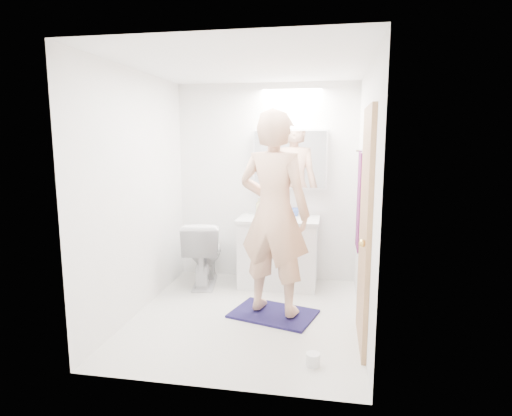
% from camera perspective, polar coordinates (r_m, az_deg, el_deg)
% --- Properties ---
extents(floor, '(2.50, 2.50, 0.00)m').
position_cam_1_polar(floor, '(4.35, -1.27, -14.31)').
color(floor, silver).
rests_on(floor, ground).
extents(ceiling, '(2.50, 2.50, 0.00)m').
position_cam_1_polar(ceiling, '(4.04, -1.40, 18.69)').
color(ceiling, white).
rests_on(ceiling, floor).
extents(wall_back, '(2.50, 0.00, 2.50)m').
position_cam_1_polar(wall_back, '(5.24, 1.39, 3.38)').
color(wall_back, white).
rests_on(wall_back, floor).
extents(wall_front, '(2.50, 0.00, 2.50)m').
position_cam_1_polar(wall_front, '(2.82, -6.38, -1.83)').
color(wall_front, white).
rests_on(wall_front, floor).
extents(wall_left, '(0.00, 2.50, 2.50)m').
position_cam_1_polar(wall_left, '(4.37, -15.61, 1.85)').
color(wall_left, white).
rests_on(wall_left, floor).
extents(wall_right, '(0.00, 2.50, 2.50)m').
position_cam_1_polar(wall_right, '(3.95, 14.50, 1.13)').
color(wall_right, white).
rests_on(wall_right, floor).
extents(vanity_cabinet, '(0.90, 0.55, 0.78)m').
position_cam_1_polar(vanity_cabinet, '(5.09, 3.03, -6.10)').
color(vanity_cabinet, white).
rests_on(vanity_cabinet, floor).
extents(countertop, '(0.95, 0.58, 0.04)m').
position_cam_1_polar(countertop, '(5.00, 3.08, -1.57)').
color(countertop, silver).
rests_on(countertop, vanity_cabinet).
extents(sink_basin, '(0.36, 0.36, 0.03)m').
position_cam_1_polar(sink_basin, '(5.02, 3.12, -1.11)').
color(sink_basin, silver).
rests_on(sink_basin, countertop).
extents(faucet, '(0.02, 0.02, 0.16)m').
position_cam_1_polar(faucet, '(5.19, 3.39, -0.03)').
color(faucet, silver).
rests_on(faucet, countertop).
extents(medicine_cabinet, '(0.88, 0.14, 0.70)m').
position_cam_1_polar(medicine_cabinet, '(5.11, 4.62, 6.57)').
color(medicine_cabinet, white).
rests_on(medicine_cabinet, wall_back).
extents(mirror_panel, '(0.84, 0.01, 0.66)m').
position_cam_1_polar(mirror_panel, '(5.03, 4.54, 6.53)').
color(mirror_panel, silver).
rests_on(mirror_panel, medicine_cabinet).
extents(toilet, '(0.56, 0.83, 0.78)m').
position_cam_1_polar(toilet, '(5.16, -7.04, -5.93)').
color(toilet, white).
rests_on(toilet, floor).
extents(bath_rug, '(0.92, 0.75, 0.02)m').
position_cam_1_polar(bath_rug, '(4.37, 2.34, -14.00)').
color(bath_rug, '#191541').
rests_on(bath_rug, floor).
extents(person, '(0.82, 0.65, 1.96)m').
position_cam_1_polar(person, '(4.08, 2.44, -0.75)').
color(person, '#DCA784').
rests_on(person, bath_rug).
extents(door, '(0.04, 0.80, 2.00)m').
position_cam_1_polar(door, '(3.64, 14.46, -2.75)').
color(door, tan).
rests_on(door, wall_right).
extents(door_knob, '(0.06, 0.06, 0.06)m').
position_cam_1_polar(door_knob, '(3.36, 14.11, -4.62)').
color(door_knob, gold).
rests_on(door_knob, door).
extents(towel, '(0.02, 0.42, 1.00)m').
position_cam_1_polar(towel, '(4.51, 13.66, 0.86)').
color(towel, '#111637').
rests_on(towel, wall_right).
extents(towel_hook, '(0.07, 0.02, 0.02)m').
position_cam_1_polar(towel_hook, '(4.46, 13.75, 7.48)').
color(towel_hook, silver).
rests_on(towel_hook, wall_right).
extents(soap_bottle_a, '(0.11, 0.11, 0.21)m').
position_cam_1_polar(soap_bottle_a, '(5.16, 0.38, 0.19)').
color(soap_bottle_a, tan).
rests_on(soap_bottle_a, countertop).
extents(soap_bottle_b, '(0.10, 0.10, 0.18)m').
position_cam_1_polar(soap_bottle_b, '(5.18, 0.81, 0.11)').
color(soap_bottle_b, '#5277B1').
rests_on(soap_bottle_b, countertop).
extents(toothbrush_cup, '(0.12, 0.12, 0.10)m').
position_cam_1_polar(toothbrush_cup, '(5.12, 5.26, -0.55)').
color(toothbrush_cup, '#4165C4').
rests_on(toothbrush_cup, countertop).
extents(toilet_paper_roll, '(0.11, 0.11, 0.10)m').
position_cam_1_polar(toilet_paper_roll, '(3.52, 7.66, -19.51)').
color(toilet_paper_roll, white).
rests_on(toilet_paper_roll, floor).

